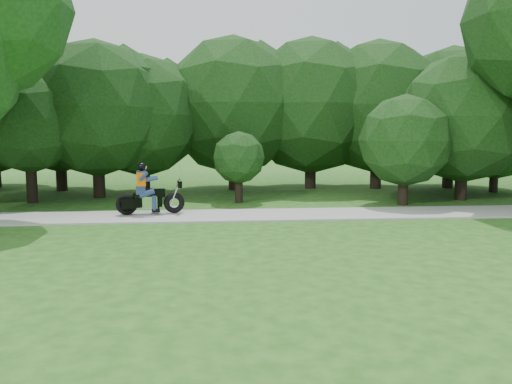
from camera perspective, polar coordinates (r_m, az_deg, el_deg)
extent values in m
plane|color=#244E16|center=(8.51, 11.26, -11.82)|extent=(100.00, 100.00, 0.00)
cube|color=#969691|center=(16.11, 3.26, -2.59)|extent=(60.00, 2.20, 0.06)
cylinder|color=black|center=(23.71, 6.23, 2.60)|extent=(0.52, 0.52, 1.80)
sphere|color=black|center=(23.67, 6.33, 9.77)|extent=(6.34, 6.34, 6.34)
cylinder|color=black|center=(18.89, -1.98, 0.39)|extent=(0.30, 0.30, 1.07)
sphere|color=black|center=(18.79, -1.99, 3.95)|extent=(1.98, 1.98, 1.98)
cylinder|color=black|center=(24.17, 13.53, 2.53)|extent=(0.51, 0.51, 1.80)
sphere|color=black|center=(24.12, 13.73, 9.44)|extent=(6.18, 6.18, 6.18)
cylinder|color=black|center=(23.06, -2.52, 2.51)|extent=(0.52, 0.52, 1.80)
sphere|color=black|center=(23.02, -2.56, 9.85)|extent=(6.30, 6.30, 6.30)
cylinder|color=black|center=(20.70, -24.27, 1.37)|extent=(0.40, 0.40, 1.80)
sphere|color=black|center=(20.62, -24.58, 7.42)|extent=(3.96, 3.96, 3.96)
cylinder|color=black|center=(24.26, -21.36, 2.26)|extent=(0.48, 0.48, 1.80)
sphere|color=black|center=(24.21, -21.65, 8.69)|extent=(5.61, 5.61, 5.61)
cylinder|color=black|center=(24.46, 25.53, 1.32)|extent=(0.36, 0.36, 1.14)
sphere|color=#134416|center=(24.37, 25.73, 5.13)|extent=(3.25, 3.25, 3.25)
cylinder|color=black|center=(25.44, 21.10, 2.47)|extent=(0.49, 0.49, 1.80)
sphere|color=black|center=(25.39, 21.39, 8.81)|extent=(5.88, 5.88, 5.88)
cylinder|color=black|center=(21.20, 22.39, 1.27)|extent=(0.45, 0.45, 1.57)
sphere|color=black|center=(21.12, 22.71, 7.85)|extent=(5.08, 5.08, 5.08)
cylinder|color=black|center=(22.18, -12.61, 1.95)|extent=(0.46, 0.46, 1.63)
sphere|color=black|center=(22.11, -12.79, 8.49)|extent=(5.26, 5.26, 5.26)
cylinder|color=black|center=(21.28, -17.52, 1.81)|extent=(0.48, 0.48, 1.80)
sphere|color=black|center=(21.22, -17.80, 9.06)|extent=(5.51, 5.51, 5.51)
cylinder|color=black|center=(19.08, 16.47, 0.48)|extent=(0.37, 0.37, 1.28)
sphere|color=black|center=(18.97, 16.65, 5.67)|extent=(3.35, 3.35, 3.35)
torus|color=black|center=(16.32, -14.58, -1.38)|extent=(0.70, 0.29, 0.68)
torus|color=black|center=(16.36, -9.33, -1.23)|extent=(0.70, 0.29, 0.68)
cube|color=black|center=(16.31, -12.59, -1.16)|extent=(1.10, 0.39, 0.31)
cube|color=silver|center=(16.31, -12.06, -1.14)|extent=(0.51, 0.39, 0.39)
cube|color=black|center=(16.28, -11.25, -0.11)|extent=(0.54, 0.36, 0.25)
cube|color=black|center=(16.28, -13.03, -0.30)|extent=(0.54, 0.38, 0.10)
cylinder|color=silver|center=(16.32, -9.22, -0.05)|extent=(0.38, 0.10, 0.87)
cylinder|color=silver|center=(16.29, -8.68, 1.42)|extent=(0.13, 0.62, 0.03)
cube|color=black|center=(16.10, -14.42, -1.32)|extent=(0.42, 0.18, 0.33)
cube|color=black|center=(16.52, -14.41, -1.11)|extent=(0.42, 0.18, 0.33)
cube|color=navy|center=(16.26, -13.04, 0.18)|extent=(0.34, 0.41, 0.23)
cube|color=navy|center=(16.22, -13.01, 1.40)|extent=(0.31, 0.44, 0.54)
cube|color=#FF6305|center=(16.22, -13.01, 1.46)|extent=(0.34, 0.48, 0.42)
sphere|color=black|center=(16.19, -12.95, 2.83)|extent=(0.27, 0.27, 0.27)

